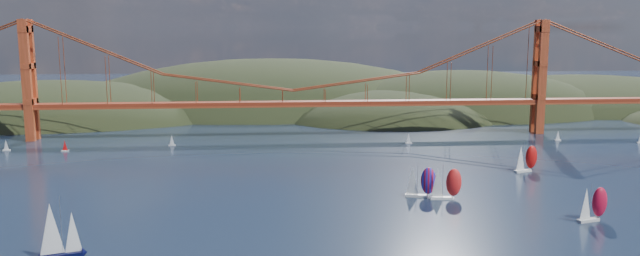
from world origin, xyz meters
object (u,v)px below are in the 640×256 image
object	(u,v)px
racer_1	(592,203)
racer_3	(526,158)
racer_rwb	(420,181)
sloop_navy	(57,231)
racer_0	(445,183)

from	to	relation	value
racer_1	racer_3	bearing A→B (deg)	68.29
racer_1	racer_rwb	bearing A→B (deg)	129.73
sloop_navy	racer_1	size ratio (longest dim) A/B	1.39
sloop_navy	racer_3	world-z (taller)	sloop_navy
racer_1	racer_3	distance (m)	57.82
racer_3	sloop_navy	bearing A→B (deg)	-170.59
sloop_navy	racer_3	size ratio (longest dim) A/B	1.34
sloop_navy	racer_rwb	xyz separation A→B (m)	(93.33, 43.45, -1.32)
racer_1	racer_rwb	world-z (taller)	racer_rwb
sloop_navy	racer_0	xyz separation A→B (m)	(100.30, 40.26, -1.25)
sloop_navy	racer_0	distance (m)	108.09
sloop_navy	racer_1	world-z (taller)	sloop_navy
sloop_navy	racer_0	bearing A→B (deg)	2.91
sloop_navy	racer_rwb	distance (m)	102.96
racer_3	racer_1	bearing A→B (deg)	-114.27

